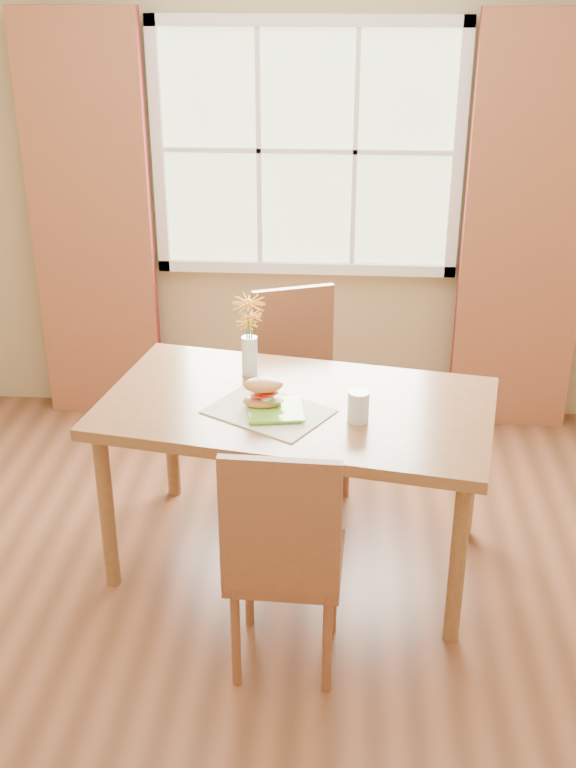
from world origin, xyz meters
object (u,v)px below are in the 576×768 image
at_px(dining_table, 297,420).
at_px(chair_far, 299,381).
at_px(chair_near, 284,553).
at_px(flower_vase, 249,328).
at_px(croissant_sandwich, 263,393).
at_px(water_glass, 358,407).

distance_m(dining_table, chair_far, 0.72).
height_order(chair_near, chair_far, chair_far).
bearing_deg(flower_vase, chair_near, -77.41).
distance_m(chair_near, croissant_sandwich, 0.72).
relative_size(croissant_sandwich, water_glass, 1.37).
relative_size(chair_near, water_glass, 7.69).
bearing_deg(chair_far, chair_near, -109.32).
height_order(chair_far, water_glass, chair_far).
relative_size(dining_table, croissant_sandwich, 9.85).
bearing_deg(croissant_sandwich, water_glass, -17.82).
xyz_separation_m(croissant_sandwich, flower_vase, (-0.09, 0.34, 0.14)).
relative_size(dining_table, water_glass, 13.53).
bearing_deg(dining_table, chair_far, 102.73).
distance_m(dining_table, flower_vase, 0.45).
bearing_deg(chair_near, flower_vase, 104.78).
distance_m(dining_table, croissant_sandwich, 0.21).
bearing_deg(croissant_sandwich, dining_table, 22.17).
height_order(dining_table, chair_near, chair_near).
distance_m(croissant_sandwich, flower_vase, 0.38).
height_order(chair_near, water_glass, chair_near).
bearing_deg(flower_vase, chair_far, 66.35).
distance_m(dining_table, chair_near, 0.72).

